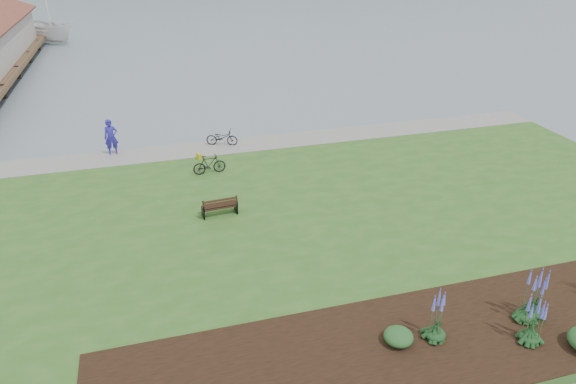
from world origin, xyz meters
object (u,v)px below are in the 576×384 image
Objects in this scene: park_bench at (220,206)px; person at (111,134)px; sailboat at (54,44)px; bicycle_a at (222,138)px.

person reaches higher than park_bench.
person is (-4.47, 8.21, 0.69)m from park_bench.
sailboat is at bearing 100.52° from park_bench.
person reaches higher than bicycle_a.
bicycle_a is 0.06× the size of sailboat.
person is 5.90m from bicycle_a.
park_bench is at bearing -119.87° from sailboat.
park_bench is 0.85× the size of bicycle_a.
person is 1.29× the size of bicycle_a.
bicycle_a is at bearing -8.13° from person.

